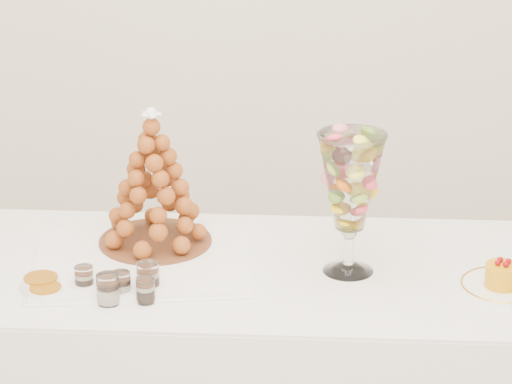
{
  "coord_description": "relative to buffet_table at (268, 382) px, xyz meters",
  "views": [
    {
      "loc": [
        0.03,
        -2.48,
        2.06
      ],
      "look_at": [
        0.0,
        0.22,
        0.97
      ],
      "focal_mm": 85.0,
      "sensor_mm": 36.0,
      "label": 1
    }
  ],
  "objects": [
    {
      "name": "buffet_table",
      "position": [
        0.0,
        0.0,
        0.0
      ],
      "size": [
        1.83,
        0.81,
        0.68
      ],
      "rotation": [
        0.0,
        0.0,
        -0.05
      ],
      "color": "white",
      "rests_on": "ground"
    },
    {
      "name": "lace_tray",
      "position": [
        -0.33,
        0.02,
        0.35
      ],
      "size": [
        0.6,
        0.47,
        0.02
      ],
      "primitive_type": "cube",
      "rotation": [
        0.0,
        0.0,
        0.09
      ],
      "color": "white",
      "rests_on": "buffet_table"
    },
    {
      "name": "macaron_vase",
      "position": [
        0.21,
        -0.01,
        0.59
      ],
      "size": [
        0.17,
        0.17,
        0.38
      ],
      "color": "white",
      "rests_on": "buffet_table"
    },
    {
      "name": "cake_plate",
      "position": [
        0.59,
        -0.11,
        0.35
      ],
      "size": [
        0.22,
        0.22,
        0.01
      ],
      "primitive_type": "cylinder",
      "color": "white",
      "rests_on": "buffet_table"
    },
    {
      "name": "verrine_a",
      "position": [
        -0.47,
        -0.13,
        0.37
      ],
      "size": [
        0.05,
        0.05,
        0.06
      ],
      "primitive_type": "cylinder",
      "rotation": [
        0.0,
        0.0,
        -0.16
      ],
      "color": "white",
      "rests_on": "buffet_table"
    },
    {
      "name": "verrine_b",
      "position": [
        -0.37,
        -0.16,
        0.37
      ],
      "size": [
        0.06,
        0.06,
        0.07
      ],
      "primitive_type": "cylinder",
      "rotation": [
        0.0,
        0.0,
        0.28
      ],
      "color": "white",
      "rests_on": "buffet_table"
    },
    {
      "name": "verrine_c",
      "position": [
        -0.3,
        -0.13,
        0.38
      ],
      "size": [
        0.06,
        0.06,
        0.08
      ],
      "primitive_type": "cylinder",
      "rotation": [
        0.0,
        0.0,
        -0.09
      ],
      "color": "white",
      "rests_on": "buffet_table"
    },
    {
      "name": "verrine_d",
      "position": [
        -0.4,
        -0.2,
        0.38
      ],
      "size": [
        0.06,
        0.06,
        0.08
      ],
      "primitive_type": "cylinder",
      "rotation": [
        0.0,
        0.0,
        0.0
      ],
      "color": "white",
      "rests_on": "buffet_table"
    },
    {
      "name": "verrine_e",
      "position": [
        -0.31,
        -0.19,
        0.37
      ],
      "size": [
        0.05,
        0.05,
        0.06
      ],
      "primitive_type": "cylinder",
      "rotation": [
        0.0,
        0.0,
        -0.17
      ],
      "color": "white",
      "rests_on": "buffet_table"
    },
    {
      "name": "ramekin_back",
      "position": [
        -0.58,
        -0.12,
        0.36
      ],
      "size": [
        0.1,
        0.1,
        0.03
      ],
      "primitive_type": "cylinder",
      "color": "white",
      "rests_on": "buffet_table"
    },
    {
      "name": "ramekin_front",
      "position": [
        -0.56,
        -0.17,
        0.36
      ],
      "size": [
        0.09,
        0.09,
        0.03
      ],
      "primitive_type": "cylinder",
      "color": "white",
      "rests_on": "buffet_table"
    },
    {
      "name": "croquembouche",
      "position": [
        -0.31,
        0.13,
        0.55
      ],
      "size": [
        0.31,
        0.31,
        0.38
      ],
      "rotation": [
        0.0,
        0.0,
        -0.1
      ],
      "color": "brown",
      "rests_on": "lace_tray"
    },
    {
      "name": "mousse_cake",
      "position": [
        0.59,
        -0.12,
        0.38
      ],
      "size": [
        0.09,
        0.09,
        0.07
      ],
      "color": "orange",
      "rests_on": "cake_plate"
    }
  ]
}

